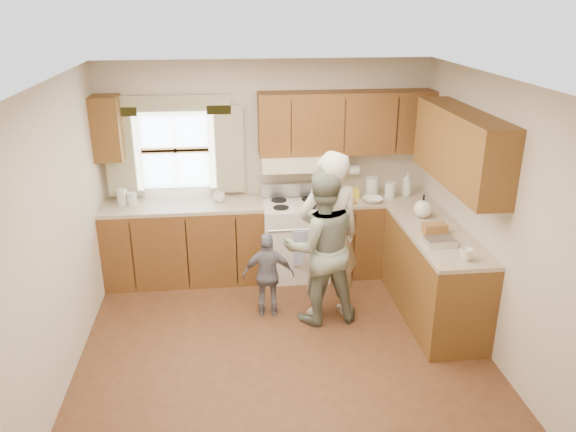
{
  "coord_description": "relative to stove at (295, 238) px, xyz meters",
  "views": [
    {
      "loc": [
        -0.46,
        -4.63,
        3.11
      ],
      "look_at": [
        0.1,
        0.4,
        1.15
      ],
      "focal_mm": 35.0,
      "sensor_mm": 36.0,
      "label": 1
    }
  ],
  "objects": [
    {
      "name": "stove",
      "position": [
        0.0,
        0.0,
        0.0
      ],
      "size": [
        0.76,
        0.67,
        1.07
      ],
      "color": "silver",
      "rests_on": "ground"
    },
    {
      "name": "woman_left",
      "position": [
        0.22,
        -0.99,
        0.42
      ],
      "size": [
        0.71,
        0.53,
        1.78
      ],
      "primitive_type": "imported",
      "rotation": [
        0.0,
        0.0,
        3.32
      ],
      "color": "beige",
      "rests_on": "ground"
    },
    {
      "name": "room",
      "position": [
        -0.3,
        -1.44,
        0.78
      ],
      "size": [
        3.8,
        3.8,
        3.8
      ],
      "color": "#4D2A18",
      "rests_on": "ground"
    },
    {
      "name": "kitchen_fixtures",
      "position": [
        0.31,
        -0.36,
        0.37
      ],
      "size": [
        3.8,
        2.25,
        2.15
      ],
      "color": "#4C2B10",
      "rests_on": "ground"
    },
    {
      "name": "child",
      "position": [
        -0.39,
        -0.9,
        -0.01
      ],
      "size": [
        0.55,
        0.26,
        0.91
      ],
      "primitive_type": "imported",
      "rotation": [
        0.0,
        0.0,
        3.07
      ],
      "color": "slate",
      "rests_on": "ground"
    },
    {
      "name": "woman_right",
      "position": [
        0.13,
        -1.05,
        0.34
      ],
      "size": [
        0.84,
        0.69,
        1.62
      ],
      "primitive_type": "imported",
      "rotation": [
        0.0,
        0.0,
        3.24
      ],
      "color": "#23412E",
      "rests_on": "ground"
    }
  ]
}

